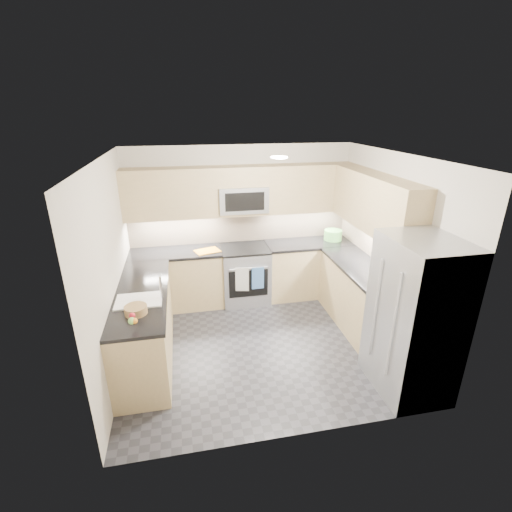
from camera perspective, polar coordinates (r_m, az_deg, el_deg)
name	(u,v)px	position (r m, az deg, el deg)	size (l,w,h in m)	color
floor	(261,342)	(5.26, 0.78, -13.13)	(3.60, 3.20, 0.00)	#242429
ceiling	(262,157)	(4.34, 0.95, 15.03)	(3.60, 3.20, 0.02)	beige
wall_back	(241,223)	(6.14, -2.32, 5.11)	(3.60, 0.02, 2.50)	#BBB3A3
wall_front	(301,327)	(3.28, 6.87, -10.81)	(3.60, 0.02, 2.50)	#BBB3A3
wall_left	(111,270)	(4.65, -21.39, -2.05)	(0.02, 3.20, 2.50)	#BBB3A3
wall_right	(392,249)	(5.32, 20.18, 1.05)	(0.02, 3.20, 2.50)	#BBB3A3
base_cab_back_left	(178,280)	(6.08, -11.95, -3.63)	(1.42, 0.60, 0.90)	tan
base_cab_back_right	(307,269)	(6.40, 7.91, -2.01)	(1.42, 0.60, 0.90)	tan
base_cab_right	(360,298)	(5.61, 15.71, -6.27)	(0.60, 1.70, 0.90)	tan
base_cab_peninsula	(145,326)	(4.97, -16.67, -10.30)	(0.60, 2.00, 0.90)	tan
countertop_back_left	(175,253)	(5.90, -12.30, 0.50)	(1.42, 0.63, 0.04)	black
countertop_back_right	(309,243)	(6.23, 8.13, 1.95)	(1.42, 0.63, 0.04)	black
countertop_right	(363,269)	(5.41, 16.21, -1.87)	(0.63, 1.70, 0.04)	black
countertop_peninsula	(141,293)	(4.74, -17.27, -5.46)	(0.63, 2.00, 0.04)	black
upper_cab_back	(242,190)	(5.84, -2.12, 10.04)	(3.60, 0.35, 0.75)	tan
upper_cab_right	(375,203)	(5.30, 17.84, 7.80)	(0.35, 1.95, 0.75)	tan
backsplash_back	(241,226)	(6.16, -2.30, 4.61)	(3.60, 0.01, 0.51)	tan
backsplash_right	(375,242)	(5.70, 17.80, 2.11)	(0.01, 2.30, 0.51)	tan
gas_range	(245,275)	(6.13, -1.72, -2.89)	(0.76, 0.65, 0.91)	#919398
range_cooktop	(245,249)	(5.95, -1.77, 1.14)	(0.76, 0.65, 0.03)	black
oven_door_glass	(249,284)	(5.83, -1.16, -4.26)	(0.62, 0.02, 0.45)	black
oven_handle	(249,268)	(5.70, -1.14, -1.91)	(0.02, 0.02, 0.60)	#B2B5BA
microwave	(243,199)	(5.84, -2.06, 8.79)	(0.76, 0.40, 0.40)	gray
microwave_door	(245,202)	(5.64, -1.72, 8.34)	(0.60, 0.01, 0.28)	black
refrigerator	(415,318)	(4.41, 23.20, -8.75)	(0.70, 0.90, 1.80)	#95989D
fridge_handle_left	(393,327)	(4.07, 20.31, -10.15)	(0.02, 0.02, 1.20)	#B2B5BA
fridge_handle_right	(375,309)	(4.33, 17.90, -7.78)	(0.02, 0.02, 1.20)	#B2B5BA
sink_basin	(140,306)	(4.54, -17.47, -7.33)	(0.52, 0.38, 0.16)	white
faucet	(161,288)	(4.42, -14.41, -4.86)	(0.03, 0.03, 0.28)	silver
utensil_bowl	(333,235)	(6.39, 11.76, 3.19)	(0.30, 0.30, 0.17)	#53A245
cutting_board	(207,251)	(5.81, -7.49, 0.77)	(0.37, 0.26, 0.01)	orange
fruit_basket	(136,310)	(4.25, -18.00, -7.90)	(0.24, 0.24, 0.09)	olive
fruit_apple	(132,316)	(4.00, -18.52, -8.71)	(0.07, 0.07, 0.07)	maroon
fruit_pear	(132,321)	(3.92, -18.57, -9.45)	(0.07, 0.07, 0.07)	#78C253
dish_towel_check	(242,279)	(5.74, -2.15, -3.63)	(0.21, 0.02, 0.39)	silver
dish_towel_blue	(258,278)	(5.78, 0.29, -3.42)	(0.19, 0.02, 0.36)	#355D92
fruit_orange	(135,321)	(3.91, -18.18, -9.48)	(0.06, 0.06, 0.06)	orange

